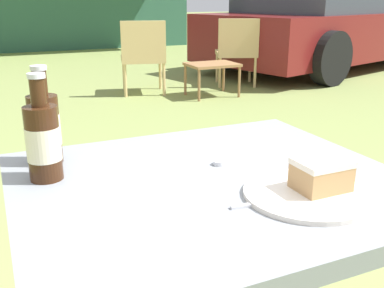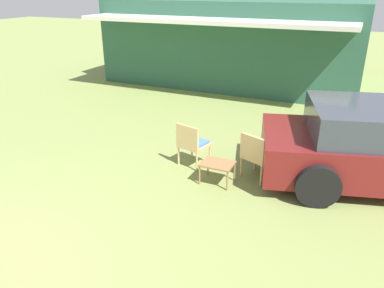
{
  "view_description": "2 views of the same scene",
  "coord_description": "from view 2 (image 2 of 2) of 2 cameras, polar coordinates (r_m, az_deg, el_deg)",
  "views": [
    {
      "loc": [
        -0.41,
        -0.81,
        1.11
      ],
      "look_at": [
        0.0,
        0.1,
        0.78
      ],
      "focal_mm": 42.0,
      "sensor_mm": 36.0,
      "label": 1
    },
    {
      "loc": [
        3.94,
        -1.66,
        3.22
      ],
      "look_at": [
        1.69,
        3.27,
        0.9
      ],
      "focal_mm": 35.0,
      "sensor_mm": 36.0,
      "label": 2
    }
  ],
  "objects": [
    {
      "name": "garden_side_table",
      "position": [
        6.5,
        3.89,
        -3.23
      ],
      "size": [
        0.56,
        0.43,
        0.38
      ],
      "color": "#996B42",
      "rests_on": "ground_plane"
    },
    {
      "name": "wicker_chair_plain",
      "position": [
        6.65,
        9.79,
        -1.47
      ],
      "size": [
        0.64,
        0.62,
        0.85
      ],
      "rotation": [
        0.0,
        0.0,
        2.75
      ],
      "color": "tan",
      "rests_on": "ground_plane"
    },
    {
      "name": "wicker_chair_cushioned",
      "position": [
        7.05,
        0.04,
        0.27
      ],
      "size": [
        0.6,
        0.57,
        0.85
      ],
      "rotation": [
        0.0,
        0.0,
        2.89
      ],
      "color": "tan",
      "rests_on": "ground_plane"
    },
    {
      "name": "cabin_building",
      "position": [
        13.8,
        6.96,
        15.38
      ],
      "size": [
        8.43,
        5.59,
        2.76
      ],
      "color": "#2D5B47",
      "rests_on": "ground_plane"
    }
  ]
}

